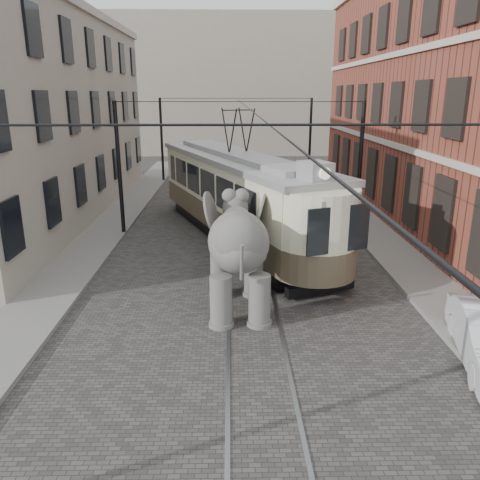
{
  "coord_description": "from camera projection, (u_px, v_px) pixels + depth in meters",
  "views": [
    {
      "loc": [
        -0.64,
        -15.57,
        6.29
      ],
      "look_at": [
        -0.36,
        -1.85,
        2.1
      ],
      "focal_mm": 36.01,
      "sensor_mm": 36.0,
      "label": 1
    }
  ],
  "objects": [
    {
      "name": "ground",
      "position": [
        249.0,
        282.0,
        16.74
      ],
      "size": [
        120.0,
        120.0,
        0.0
      ],
      "primitive_type": "plane",
      "color": "#494643"
    },
    {
      "name": "tram_rails",
      "position": [
        249.0,
        282.0,
        16.73
      ],
      "size": [
        1.54,
        80.0,
        0.02
      ],
      "primitive_type": null,
      "color": "slate",
      "rests_on": "ground"
    },
    {
      "name": "sidewalk_right",
      "position": [
        420.0,
        279.0,
        16.83
      ],
      "size": [
        2.0,
        60.0,
        0.15
      ],
      "primitive_type": "cube",
      "color": "slate",
      "rests_on": "ground"
    },
    {
      "name": "sidewalk_left",
      "position": [
        61.0,
        281.0,
        16.59
      ],
      "size": [
        2.0,
        60.0,
        0.15
      ],
      "primitive_type": "cube",
      "color": "slate",
      "rests_on": "ground"
    },
    {
      "name": "brick_building",
      "position": [
        465.0,
        99.0,
        23.8
      ],
      "size": [
        8.0,
        26.0,
        12.0
      ],
      "primitive_type": "cube",
      "color": "brown",
      "rests_on": "ground"
    },
    {
      "name": "stucco_building",
      "position": [
        28.0,
        120.0,
        24.62
      ],
      "size": [
        7.0,
        24.0,
        10.0
      ],
      "primitive_type": "cube",
      "color": "gray",
      "rests_on": "ground"
    },
    {
      "name": "distant_block",
      "position": [
        236.0,
        87.0,
        52.94
      ],
      "size": [
        28.0,
        10.0,
        14.0
      ],
      "primitive_type": "cube",
      "color": "gray",
      "rests_on": "ground"
    },
    {
      "name": "catenary",
      "position": [
        240.0,
        173.0,
        20.64
      ],
      "size": [
        11.0,
        30.2,
        6.0
      ],
      "primitive_type": null,
      "color": "black",
      "rests_on": "ground"
    },
    {
      "name": "tram",
      "position": [
        238.0,
        176.0,
        20.96
      ],
      "size": [
        7.99,
        14.39,
        5.67
      ],
      "primitive_type": null,
      "rotation": [
        0.0,
        0.0,
        0.38
      ],
      "color": "beige",
      "rests_on": "ground"
    },
    {
      "name": "elephant",
      "position": [
        238.0,
        257.0,
        14.15
      ],
      "size": [
        3.18,
        5.56,
        3.35
      ],
      "primitive_type": null,
      "rotation": [
        0.0,
        0.0,
        0.03
      ],
      "color": "#5C5A55",
      "rests_on": "ground"
    }
  ]
}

